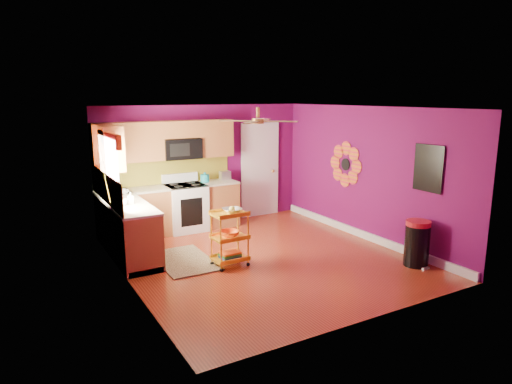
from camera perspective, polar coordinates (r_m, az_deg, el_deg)
ground at (r=7.79m, az=0.97°, el=-8.21°), size 5.00×5.00×0.00m
room_envelope at (r=7.40m, az=1.20°, el=3.77°), size 4.54×5.04×2.52m
lower_cabinets at (r=8.74m, az=-12.83°, el=-3.26°), size 2.81×2.31×0.94m
electric_range at (r=9.30m, az=-8.79°, el=-1.87°), size 0.76×0.66×1.13m
upper_cabinetry at (r=8.86m, az=-13.27°, el=5.91°), size 2.80×2.30×1.26m
left_window at (r=7.55m, az=-17.91°, el=4.16°), size 0.08×1.35×1.08m
panel_door at (r=10.26m, az=0.47°, el=2.66°), size 0.95×0.11×2.15m
right_wall_art at (r=8.51m, az=15.25°, el=3.15°), size 0.04×2.74×1.04m
ceiling_fan at (r=7.49m, az=0.25°, el=8.94°), size 1.01×1.01×0.26m
shag_rug at (r=7.72m, az=-8.95°, el=-8.47°), size 0.85×1.38×0.02m
rolling_cart at (r=7.30m, az=-3.25°, el=-5.46°), size 0.55×0.41×0.98m
trash_can at (r=7.78m, az=19.48°, el=-6.07°), size 0.39×0.42×0.74m
teal_kettle at (r=9.42m, az=-6.41°, el=1.74°), size 0.18×0.18×0.21m
toaster at (r=9.67m, az=-3.90°, el=2.09°), size 0.22×0.15×0.18m
soap_bottle_a at (r=7.79m, az=-15.42°, el=-0.71°), size 0.09×0.09×0.19m
soap_bottle_b at (r=8.08m, az=-16.69°, el=-0.43°), size 0.13×0.13×0.16m
counter_dish at (r=8.61m, az=-16.46°, el=-0.01°), size 0.27×0.27×0.07m
counter_cup at (r=7.72m, az=-16.13°, el=-1.22°), size 0.12×0.12×0.10m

